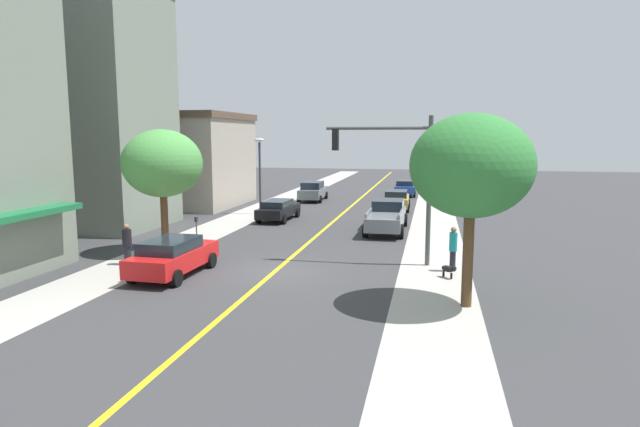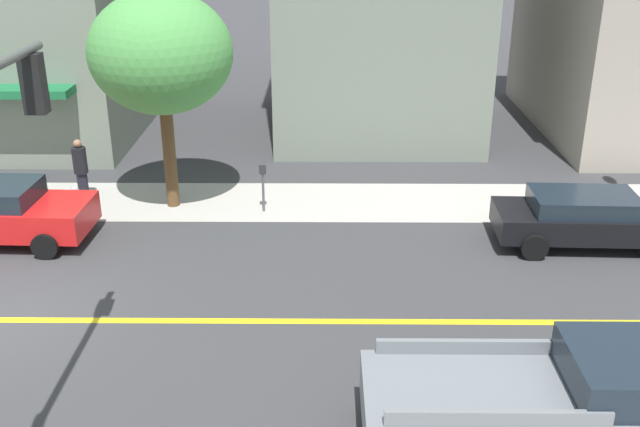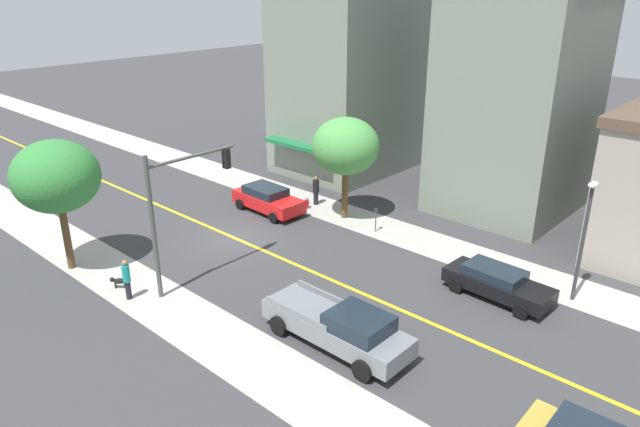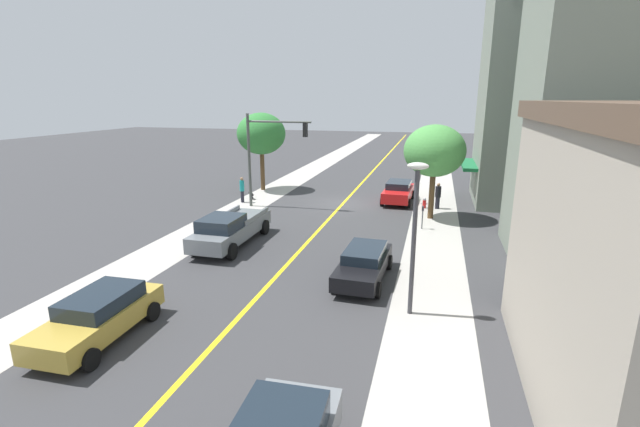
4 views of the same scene
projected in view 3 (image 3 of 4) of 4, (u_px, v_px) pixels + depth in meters
ground_plane at (235, 238)px, 31.17m from camera, size 140.00×140.00×0.00m
sidewalk_left at (317, 206)px, 35.58m from camera, size 2.90×126.00×0.01m
sidewalk_right at (126, 282)px, 26.76m from camera, size 2.90×126.00×0.01m
road_centerline_stripe at (235, 238)px, 31.17m from camera, size 0.20×126.00×0.00m
corner_shop_building at (352, 57)px, 40.11m from camera, size 10.95×7.55×15.54m
tan_rowhouse at (520, 84)px, 32.71m from camera, size 8.51×7.32×14.61m
street_tree_left_near at (56, 177)px, 26.36m from camera, size 3.90×3.90×6.25m
street_tree_right_corner at (346, 146)px, 32.30m from camera, size 3.73×3.73×5.84m
fire_hydrant at (307, 203)px, 35.05m from camera, size 0.44×0.24×0.73m
parking_meter at (376, 216)px, 31.67m from camera, size 0.12×0.18×1.36m
traffic_light_mast at (178, 198)px, 24.88m from camera, size 4.54×0.32×6.38m
street_lamp at (585, 227)px, 24.04m from camera, size 0.70×0.36×5.37m
red_sedan_left_curb at (268, 199)px, 34.41m from camera, size 2.19×4.62×1.51m
black_sedan_left_curb at (497, 282)px, 25.22m from camera, size 2.06×4.67×1.35m
grey_pickup_truck at (340, 326)px, 21.77m from camera, size 2.21×6.09×1.74m
pedestrian_teal_shirt at (127, 278)px, 24.99m from camera, size 0.32×0.32×1.86m
pedestrian_black_shirt at (316, 190)px, 35.46m from camera, size 0.39×0.39×1.78m
small_dog at (118, 281)px, 26.08m from camera, size 0.63×0.62×0.54m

